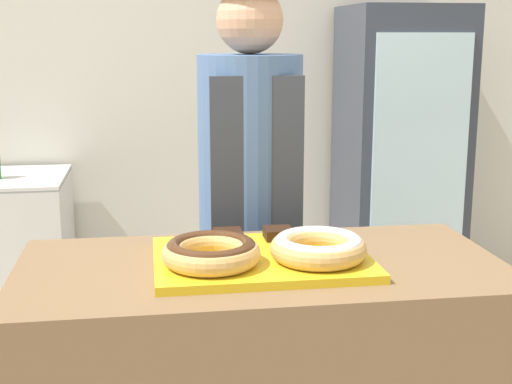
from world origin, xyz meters
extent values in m
cube|color=silver|center=(0.00, 2.13, 1.35)|extent=(8.00, 0.06, 2.70)
cube|color=yellow|center=(0.00, 0.00, 0.97)|extent=(0.59, 0.44, 0.02)
torus|color=tan|center=(-0.14, -0.06, 1.01)|extent=(0.26, 0.26, 0.06)
torus|color=#472814|center=(-0.14, -0.06, 1.03)|extent=(0.24, 0.24, 0.04)
torus|color=tan|center=(0.14, -0.06, 1.01)|extent=(0.26, 0.26, 0.06)
torus|color=white|center=(0.14, -0.06, 1.03)|extent=(0.24, 0.24, 0.04)
cube|color=black|center=(-0.08, 0.15, 0.99)|extent=(0.08, 0.08, 0.03)
cube|color=black|center=(0.08, 0.15, 0.99)|extent=(0.08, 0.08, 0.03)
cylinder|color=#4C4C51|center=(0.06, 0.64, 0.43)|extent=(0.27, 0.27, 0.86)
cylinder|color=#4C6B99|center=(0.06, 0.64, 1.18)|extent=(0.37, 0.37, 0.64)
cube|color=#383D47|center=(0.06, 0.47, 0.76)|extent=(0.32, 0.02, 1.35)
sphere|color=tan|center=(0.06, 0.64, 1.62)|extent=(0.23, 0.23, 0.23)
cube|color=#333842|center=(1.03, 1.77, 0.86)|extent=(0.59, 0.58, 1.72)
cube|color=silver|center=(1.03, 1.47, 0.89)|extent=(0.49, 0.02, 1.38)
camera|label=1|loc=(-0.30, -1.85, 1.57)|focal=50.00mm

